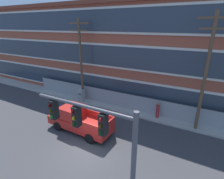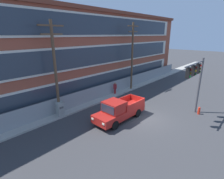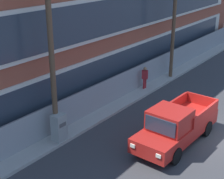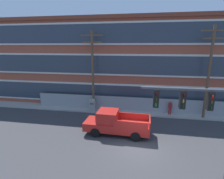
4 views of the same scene
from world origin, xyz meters
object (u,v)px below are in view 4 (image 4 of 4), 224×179
traffic_signal_mast (203,114)px  pedestrian_near_cabinet (170,107)px  utility_pole_near_corner (93,69)px  utility_pole_midblock (209,70)px  pickup_truck_red (115,123)px  electrical_cabinet (93,106)px

traffic_signal_mast → pedestrian_near_cabinet: size_ratio=3.33×
pedestrian_near_cabinet → utility_pole_near_corner: bearing=-179.3°
utility_pole_midblock → pedestrian_near_cabinet: (-3.30, 0.26, -4.10)m
traffic_signal_mast → utility_pole_midblock: utility_pole_midblock is taller
pickup_truck_red → utility_pole_midblock: utility_pole_midblock is taller
utility_pole_near_corner → pickup_truck_red: bearing=-56.1°
traffic_signal_mast → pedestrian_near_cabinet: traffic_signal_mast is taller
utility_pole_near_corner → utility_pole_midblock: (11.79, -0.16, 0.13)m
pickup_truck_red → utility_pole_near_corner: 7.08m
traffic_signal_mast → electrical_cabinet: bearing=131.9°
pickup_truck_red → electrical_cabinet: bearing=125.8°
traffic_signal_mast → utility_pole_near_corner: (-8.42, 9.69, 0.85)m
traffic_signal_mast → electrical_cabinet: size_ratio=3.66×
utility_pole_near_corner → utility_pole_midblock: utility_pole_midblock is taller
utility_pole_near_corner → traffic_signal_mast: bearing=-49.0°
pedestrian_near_cabinet → traffic_signal_mast: bearing=-90.4°
utility_pole_midblock → pedestrian_near_cabinet: size_ratio=5.48×
electrical_cabinet → pedestrian_near_cabinet: (8.55, 0.35, 0.20)m
traffic_signal_mast → utility_pole_midblock: size_ratio=0.61×
utility_pole_midblock → electrical_cabinet: bearing=-179.6°
utility_pole_midblock → pedestrian_near_cabinet: utility_pole_midblock is taller
traffic_signal_mast → pickup_truck_red: 7.73m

